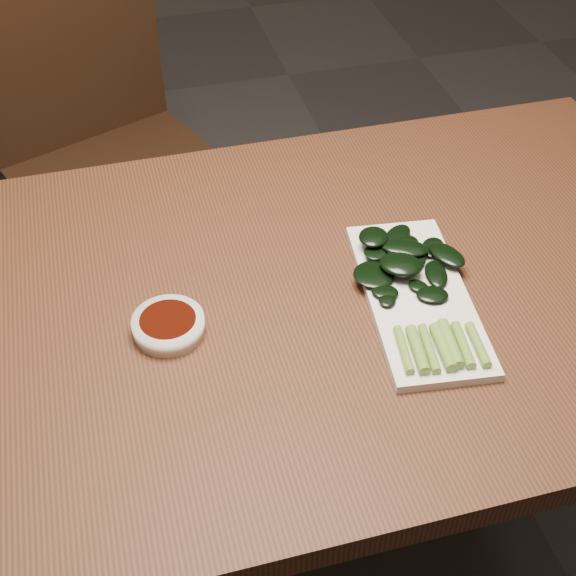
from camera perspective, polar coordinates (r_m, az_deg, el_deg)
The scene contains 6 objects.
ground at distance 1.76m, azimuth -0.54°, elevation -18.59°, with size 6.00×6.00×0.00m, color #2F2C2C.
table at distance 1.21m, azimuth -0.75°, elevation -2.97°, with size 1.40×0.80×0.75m.
chair_far at distance 2.00m, azimuth -12.74°, elevation 9.79°, with size 0.60×0.60×0.89m.
sauce_bowl at distance 1.11m, azimuth -8.50°, elevation -2.64°, with size 0.10×0.10×0.03m.
serving_plate at distance 1.16m, azimuth 9.19°, elevation -0.68°, with size 0.18×0.34×0.01m.
gai_lan at distance 1.16m, azimuth 8.85°, elevation 0.61°, with size 0.19×0.31×0.03m.
Camera 1 is at (-0.20, -0.82, 1.54)m, focal length 50.00 mm.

